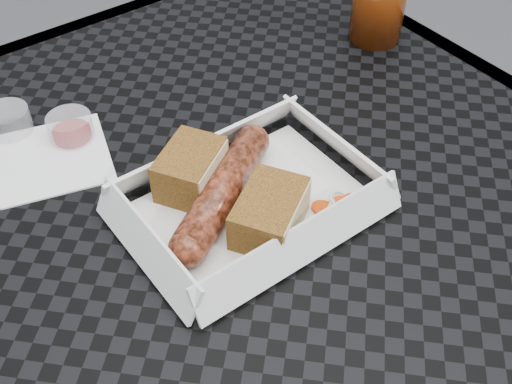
# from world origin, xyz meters

# --- Properties ---
(patio_table) EXTENTS (0.80, 0.80, 0.74)m
(patio_table) POSITION_xyz_m (0.00, 0.00, 0.67)
(patio_table) COLOR black
(patio_table) RESTS_ON ground
(food_tray) EXTENTS (0.22, 0.15, 0.00)m
(food_tray) POSITION_xyz_m (-0.00, -0.04, 0.75)
(food_tray) COLOR white
(food_tray) RESTS_ON patio_table
(bratwurst) EXTENTS (0.17, 0.12, 0.04)m
(bratwurst) POSITION_xyz_m (-0.02, -0.02, 0.77)
(bratwurst) COLOR brown
(bratwurst) RESTS_ON food_tray
(bread_near) EXTENTS (0.09, 0.08, 0.05)m
(bread_near) POSITION_xyz_m (-0.03, 0.02, 0.77)
(bread_near) COLOR brown
(bread_near) RESTS_ON food_tray
(bread_far) EXTENTS (0.10, 0.09, 0.04)m
(bread_far) POSITION_xyz_m (-0.01, -0.08, 0.77)
(bread_far) COLOR brown
(bread_far) RESTS_ON food_tray
(veg_garnish) EXTENTS (0.03, 0.03, 0.00)m
(veg_garnish) POSITION_xyz_m (0.07, -0.09, 0.75)
(veg_garnish) COLOR #D54109
(veg_garnish) RESTS_ON food_tray
(napkin) EXTENTS (0.15, 0.15, 0.00)m
(napkin) POSITION_xyz_m (-0.13, 0.15, 0.75)
(napkin) COLOR white
(napkin) RESTS_ON patio_table
(condiment_cup_sauce) EXTENTS (0.05, 0.05, 0.03)m
(condiment_cup_sauce) POSITION_xyz_m (-0.10, 0.17, 0.76)
(condiment_cup_sauce) COLOR maroon
(condiment_cup_sauce) RESTS_ON patio_table
(condiment_cup_empty) EXTENTS (0.05, 0.05, 0.03)m
(condiment_cup_empty) POSITION_xyz_m (-0.15, 0.22, 0.76)
(condiment_cup_empty) COLOR silver
(condiment_cup_empty) RESTS_ON patio_table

